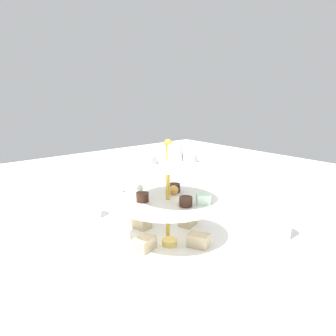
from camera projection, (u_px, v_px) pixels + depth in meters
name	position (u px, v px, depth m)	size (l,w,h in m)	color
ground_plane	(168.00, 240.00, 0.83)	(2.40, 2.40, 0.00)	white
tiered_serving_stand	(168.00, 210.00, 0.82)	(0.31, 0.31, 0.25)	white
water_glass_tall_right	(278.00, 216.00, 0.84)	(0.07, 0.07, 0.11)	silver
water_glass_short_left	(91.00, 206.00, 0.98)	(0.06, 0.06, 0.07)	silver
teacup_with_saucer	(132.00, 197.00, 1.09)	(0.09, 0.09, 0.05)	white
butter_knife_left	(221.00, 329.00, 0.52)	(0.17, 0.01, 0.00)	silver
butter_knife_right	(205.00, 200.00, 1.13)	(0.17, 0.01, 0.00)	silver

